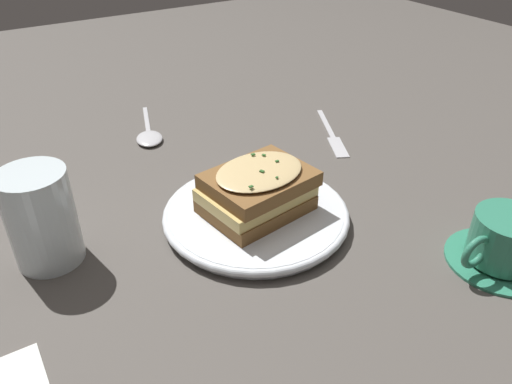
# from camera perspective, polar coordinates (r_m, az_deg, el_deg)

# --- Properties ---
(ground_plane) EXTENTS (2.40, 2.40, 0.00)m
(ground_plane) POSITION_cam_1_polar(r_m,az_deg,el_deg) (0.65, -1.05, -4.31)
(ground_plane) COLOR #514C47
(dinner_plate) EXTENTS (0.25, 0.25, 0.02)m
(dinner_plate) POSITION_cam_1_polar(r_m,az_deg,el_deg) (0.66, -0.00, -2.58)
(dinner_plate) COLOR white
(dinner_plate) RESTS_ON ground_plane
(sandwich) EXTENTS (0.12, 0.15, 0.06)m
(sandwich) POSITION_cam_1_polar(r_m,az_deg,el_deg) (0.64, 0.16, 0.23)
(sandwich) COLOR brown
(sandwich) RESTS_ON dinner_plate
(teacup_with_saucer) EXTENTS (0.13, 0.14, 0.06)m
(teacup_with_saucer) POSITION_cam_1_polar(r_m,az_deg,el_deg) (0.65, 26.52, -5.20)
(teacup_with_saucer) COLOR #338466
(teacup_with_saucer) RESTS_ON ground_plane
(water_glass) EXTENTS (0.08, 0.08, 0.12)m
(water_glass) POSITION_cam_1_polar(r_m,az_deg,el_deg) (0.62, -23.32, -2.73)
(water_glass) COLOR silver
(water_glass) RESTS_ON ground_plane
(fork) EXTENTS (0.18, 0.10, 0.00)m
(fork) POSITION_cam_1_polar(r_m,az_deg,el_deg) (0.89, 8.83, 6.19)
(fork) COLOR silver
(fork) RESTS_ON ground_plane
(spoon) EXTENTS (0.18, 0.08, 0.01)m
(spoon) POSITION_cam_1_polar(r_m,az_deg,el_deg) (0.90, -12.12, 6.24)
(spoon) COLOR silver
(spoon) RESTS_ON ground_plane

